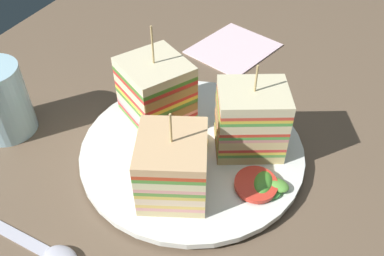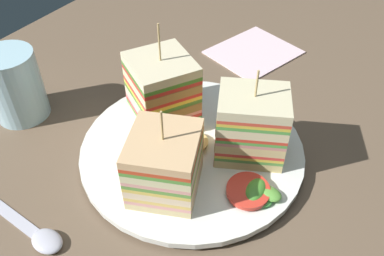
{
  "view_description": "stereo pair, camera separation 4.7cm",
  "coord_description": "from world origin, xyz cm",
  "px_view_note": "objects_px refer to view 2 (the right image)",
  "views": [
    {
      "loc": [
        -31.3,
        -14.34,
        36.04
      ],
      "look_at": [
        0.0,
        0.0,
        4.45
      ],
      "focal_mm": 37.92,
      "sensor_mm": 36.0,
      "label": 1
    },
    {
      "loc": [
        -29.07,
        -18.44,
        36.04
      ],
      "look_at": [
        0.0,
        0.0,
        4.45
      ],
      "focal_mm": 37.92,
      "sensor_mm": 36.0,
      "label": 2
    }
  ],
  "objects_px": {
    "sandwich_wedge_2": "(162,90)",
    "spoon": "(34,231)",
    "sandwich_wedge_0": "(165,163)",
    "sandwich_wedge_1": "(251,125)",
    "napkin": "(254,52)",
    "plate": "(192,150)",
    "drinking_glass": "(16,90)",
    "chip_pile": "(186,143)"
  },
  "relations": [
    {
      "from": "sandwich_wedge_0",
      "to": "chip_pile",
      "type": "xyz_separation_m",
      "value": [
        0.06,
        0.01,
        -0.03
      ]
    },
    {
      "from": "spoon",
      "to": "drinking_glass",
      "type": "xyz_separation_m",
      "value": [
        0.12,
        0.16,
        0.04
      ]
    },
    {
      "from": "plate",
      "to": "sandwich_wedge_0",
      "type": "bearing_deg",
      "value": -172.94
    },
    {
      "from": "sandwich_wedge_1",
      "to": "drinking_glass",
      "type": "height_order",
      "value": "sandwich_wedge_1"
    },
    {
      "from": "plate",
      "to": "spoon",
      "type": "height_order",
      "value": "plate"
    },
    {
      "from": "spoon",
      "to": "napkin",
      "type": "distance_m",
      "value": 0.43
    },
    {
      "from": "plate",
      "to": "napkin",
      "type": "bearing_deg",
      "value": 8.73
    },
    {
      "from": "sandwich_wedge_2",
      "to": "drinking_glass",
      "type": "relative_size",
      "value": 1.41
    },
    {
      "from": "sandwich_wedge_1",
      "to": "chip_pile",
      "type": "xyz_separation_m",
      "value": [
        -0.03,
        0.07,
        -0.04
      ]
    },
    {
      "from": "sandwich_wedge_2",
      "to": "spoon",
      "type": "relative_size",
      "value": 0.87
    },
    {
      "from": "sandwich_wedge_1",
      "to": "sandwich_wedge_2",
      "type": "distance_m",
      "value": 0.12
    },
    {
      "from": "sandwich_wedge_1",
      "to": "drinking_glass",
      "type": "distance_m",
      "value": 0.31
    },
    {
      "from": "napkin",
      "to": "sandwich_wedge_2",
      "type": "bearing_deg",
      "value": 174.33
    },
    {
      "from": "sandwich_wedge_1",
      "to": "spoon",
      "type": "bearing_deg",
      "value": 31.28
    },
    {
      "from": "drinking_glass",
      "to": "napkin",
      "type": "bearing_deg",
      "value": -32.75
    },
    {
      "from": "sandwich_wedge_0",
      "to": "chip_pile",
      "type": "height_order",
      "value": "sandwich_wedge_0"
    },
    {
      "from": "chip_pile",
      "to": "sandwich_wedge_2",
      "type": "bearing_deg",
      "value": 60.78
    },
    {
      "from": "sandwich_wedge_1",
      "to": "spoon",
      "type": "height_order",
      "value": "sandwich_wedge_1"
    },
    {
      "from": "sandwich_wedge_2",
      "to": "sandwich_wedge_1",
      "type": "bearing_deg",
      "value": 31.93
    },
    {
      "from": "chip_pile",
      "to": "drinking_glass",
      "type": "bearing_deg",
      "value": 103.05
    },
    {
      "from": "chip_pile",
      "to": "napkin",
      "type": "distance_m",
      "value": 0.26
    },
    {
      "from": "napkin",
      "to": "spoon",
      "type": "bearing_deg",
      "value": 174.96
    },
    {
      "from": "sandwich_wedge_0",
      "to": "drinking_glass",
      "type": "bearing_deg",
      "value": 65.72
    },
    {
      "from": "sandwich_wedge_2",
      "to": "sandwich_wedge_0",
      "type": "bearing_deg",
      "value": -22.38
    },
    {
      "from": "plate",
      "to": "drinking_glass",
      "type": "xyz_separation_m",
      "value": [
        -0.06,
        0.24,
        0.03
      ]
    },
    {
      "from": "plate",
      "to": "spoon",
      "type": "xyz_separation_m",
      "value": [
        -0.18,
        0.08,
        -0.0
      ]
    },
    {
      "from": "plate",
      "to": "sandwich_wedge_2",
      "type": "distance_m",
      "value": 0.08
    },
    {
      "from": "sandwich_wedge_0",
      "to": "sandwich_wedge_2",
      "type": "bearing_deg",
      "value": 14.41
    },
    {
      "from": "sandwich_wedge_1",
      "to": "napkin",
      "type": "distance_m",
      "value": 0.25
    },
    {
      "from": "sandwich_wedge_0",
      "to": "spoon",
      "type": "bearing_deg",
      "value": 121.55
    },
    {
      "from": "chip_pile",
      "to": "sandwich_wedge_1",
      "type": "bearing_deg",
      "value": -64.14
    },
    {
      "from": "sandwich_wedge_2",
      "to": "chip_pile",
      "type": "height_order",
      "value": "sandwich_wedge_2"
    },
    {
      "from": "drinking_glass",
      "to": "sandwich_wedge_1",
      "type": "bearing_deg",
      "value": -73.92
    },
    {
      "from": "plate",
      "to": "sandwich_wedge_1",
      "type": "distance_m",
      "value": 0.08
    },
    {
      "from": "chip_pile",
      "to": "drinking_glass",
      "type": "relative_size",
      "value": 0.7
    },
    {
      "from": "drinking_glass",
      "to": "chip_pile",
      "type": "bearing_deg",
      "value": -76.95
    },
    {
      "from": "sandwich_wedge_0",
      "to": "drinking_glass",
      "type": "relative_size",
      "value": 1.13
    },
    {
      "from": "plate",
      "to": "napkin",
      "type": "distance_m",
      "value": 0.25
    },
    {
      "from": "sandwich_wedge_0",
      "to": "sandwich_wedge_1",
      "type": "bearing_deg",
      "value": -50.64
    },
    {
      "from": "sandwich_wedge_2",
      "to": "spoon",
      "type": "distance_m",
      "value": 0.22
    },
    {
      "from": "chip_pile",
      "to": "drinking_glass",
      "type": "xyz_separation_m",
      "value": [
        -0.05,
        0.23,
        0.02
      ]
    },
    {
      "from": "sandwich_wedge_1",
      "to": "chip_pile",
      "type": "height_order",
      "value": "sandwich_wedge_1"
    }
  ]
}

